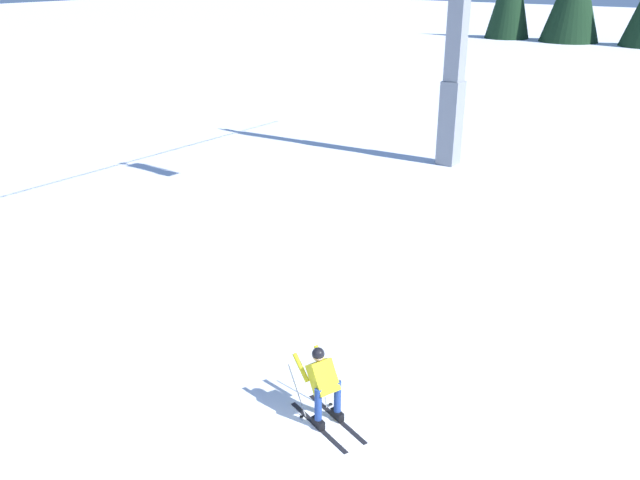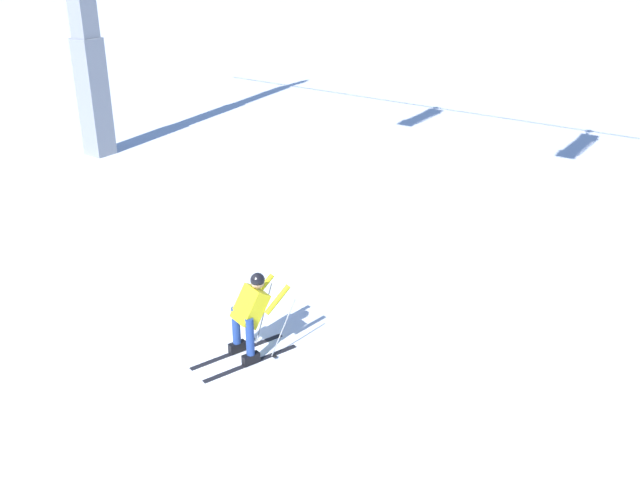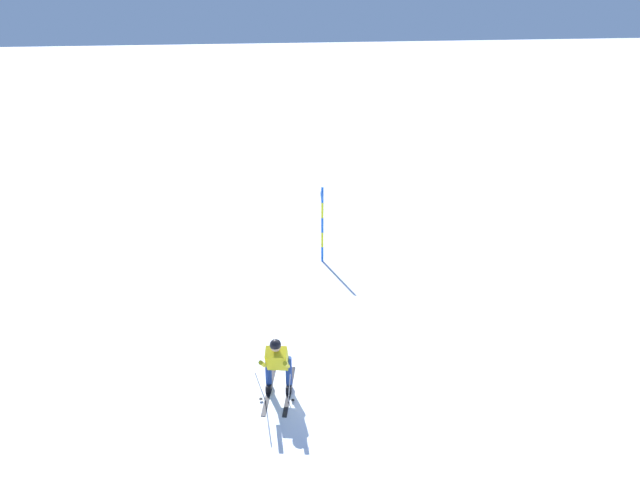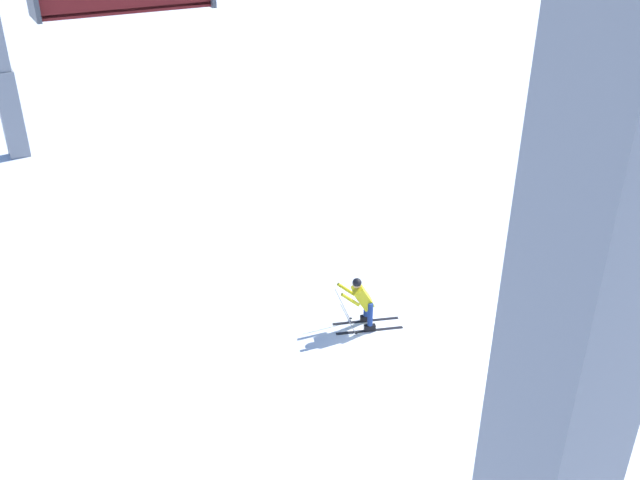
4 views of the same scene
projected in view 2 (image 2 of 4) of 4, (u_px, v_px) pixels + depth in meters
ground_plane at (159, 358)px, 11.42m from camera, size 260.00×260.00×0.00m
skier_carving_main at (251, 311)px, 11.19m from camera, size 1.08×1.75×1.53m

